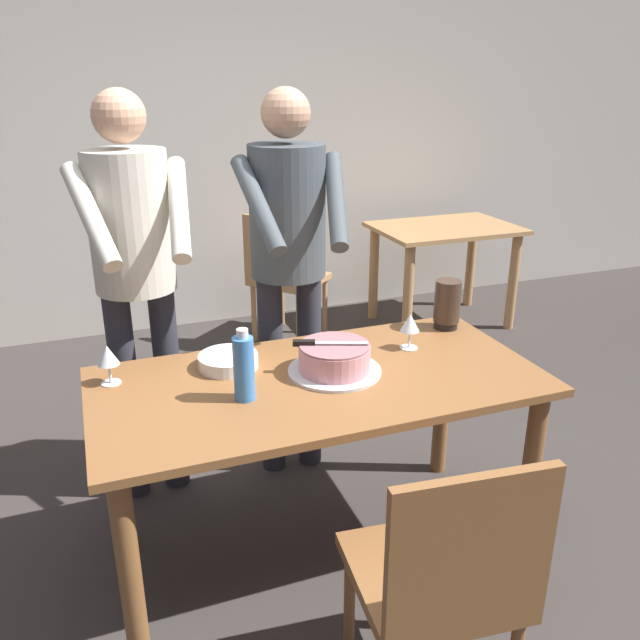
# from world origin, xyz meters

# --- Properties ---
(ground_plane) EXTENTS (14.00, 14.00, 0.00)m
(ground_plane) POSITION_xyz_m (0.00, 0.00, 0.00)
(ground_plane) COLOR #383330
(back_wall) EXTENTS (10.00, 0.12, 2.70)m
(back_wall) POSITION_xyz_m (0.00, 2.71, 1.35)
(back_wall) COLOR #BCB7AD
(back_wall) RESTS_ON ground_plane
(main_dining_table) EXTENTS (1.59, 0.78, 0.75)m
(main_dining_table) POSITION_xyz_m (0.00, 0.00, 0.63)
(main_dining_table) COLOR brown
(main_dining_table) RESTS_ON ground_plane
(cake_on_platter) EXTENTS (0.34, 0.34, 0.11)m
(cake_on_platter) POSITION_xyz_m (0.07, 0.02, 0.80)
(cake_on_platter) COLOR silver
(cake_on_platter) RESTS_ON main_dining_table
(cake_knife) EXTENTS (0.26, 0.12, 0.02)m
(cake_knife) POSITION_xyz_m (0.00, 0.05, 0.87)
(cake_knife) COLOR silver
(cake_knife) RESTS_ON cake_on_platter
(plate_stack) EXTENTS (0.22, 0.22, 0.05)m
(plate_stack) POSITION_xyz_m (-0.28, 0.20, 0.78)
(plate_stack) COLOR white
(plate_stack) RESTS_ON main_dining_table
(wine_glass_near) EXTENTS (0.08, 0.08, 0.14)m
(wine_glass_near) POSITION_xyz_m (-0.70, 0.22, 0.85)
(wine_glass_near) COLOR silver
(wine_glass_near) RESTS_ON main_dining_table
(wine_glass_far) EXTENTS (0.08, 0.08, 0.14)m
(wine_glass_far) POSITION_xyz_m (0.43, 0.13, 0.85)
(wine_glass_far) COLOR silver
(wine_glass_far) RESTS_ON main_dining_table
(water_bottle) EXTENTS (0.07, 0.07, 0.25)m
(water_bottle) POSITION_xyz_m (-0.29, -0.06, 0.86)
(water_bottle) COLOR #387AC6
(water_bottle) RESTS_ON main_dining_table
(hurricane_lamp) EXTENTS (0.11, 0.11, 0.21)m
(hurricane_lamp) POSITION_xyz_m (0.68, 0.27, 0.86)
(hurricane_lamp) COLOR black
(hurricane_lamp) RESTS_ON main_dining_table
(person_cutting_cake) EXTENTS (0.47, 0.56, 1.72)m
(person_cutting_cake) POSITION_xyz_m (0.09, 0.60, 1.08)
(person_cutting_cake) COLOR #2D2D38
(person_cutting_cake) RESTS_ON ground_plane
(person_standing_beside) EXTENTS (0.47, 0.56, 1.72)m
(person_standing_beside) POSITION_xyz_m (-0.55, 0.63, 1.08)
(person_standing_beside) COLOR #2D2D38
(person_standing_beside) RESTS_ON ground_plane
(chair_near_side) EXTENTS (0.48, 0.48, 0.90)m
(chair_near_side) POSITION_xyz_m (0.07, -0.77, 0.49)
(chair_near_side) COLOR brown
(chair_near_side) RESTS_ON ground_plane
(background_table) EXTENTS (1.00, 0.70, 0.74)m
(background_table) POSITION_xyz_m (1.72, 2.01, 0.58)
(background_table) COLOR tan
(background_table) RESTS_ON ground_plane
(background_chair_0) EXTENTS (0.62, 0.62, 0.90)m
(background_chair_0) POSITION_xyz_m (0.52, 2.09, 0.49)
(background_chair_0) COLOR tan
(background_chair_0) RESTS_ON ground_plane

